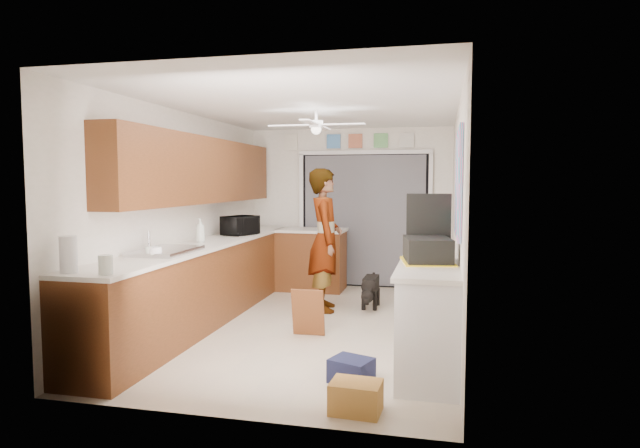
{
  "coord_description": "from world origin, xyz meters",
  "views": [
    {
      "loc": [
        1.43,
        -5.91,
        1.67
      ],
      "look_at": [
        0.0,
        0.4,
        1.15
      ],
      "focal_mm": 30.0,
      "sensor_mm": 36.0,
      "label": 1
    }
  ],
  "objects_px": {
    "man": "(325,240)",
    "navy_crate": "(351,370)",
    "paper_towel_roll": "(68,255)",
    "soap_bottle": "(200,230)",
    "suitcase": "(427,250)",
    "cup": "(155,252)",
    "microwave": "(240,225)",
    "cardboard_box": "(356,397)",
    "dog": "(371,290)"
  },
  "relations": [
    {
      "from": "soap_bottle",
      "to": "man",
      "type": "height_order",
      "value": "man"
    },
    {
      "from": "microwave",
      "to": "soap_bottle",
      "type": "relative_size",
      "value": 1.62
    },
    {
      "from": "soap_bottle",
      "to": "navy_crate",
      "type": "relative_size",
      "value": 0.89
    },
    {
      "from": "soap_bottle",
      "to": "paper_towel_roll",
      "type": "height_order",
      "value": "paper_towel_roll"
    },
    {
      "from": "cup",
      "to": "suitcase",
      "type": "xyz_separation_m",
      "value": [
        2.54,
        0.29,
        0.06
      ]
    },
    {
      "from": "cup",
      "to": "suitcase",
      "type": "relative_size",
      "value": 0.25
    },
    {
      "from": "cardboard_box",
      "to": "navy_crate",
      "type": "height_order",
      "value": "cardboard_box"
    },
    {
      "from": "cardboard_box",
      "to": "dog",
      "type": "relative_size",
      "value": 0.61
    },
    {
      "from": "suitcase",
      "to": "cardboard_box",
      "type": "xyz_separation_m",
      "value": [
        -0.46,
        -1.16,
        -0.94
      ]
    },
    {
      "from": "microwave",
      "to": "man",
      "type": "relative_size",
      "value": 0.26
    },
    {
      "from": "navy_crate",
      "to": "man",
      "type": "distance_m",
      "value": 2.64
    },
    {
      "from": "paper_towel_roll",
      "to": "navy_crate",
      "type": "xyz_separation_m",
      "value": [
        2.18,
        0.62,
        -0.99
      ]
    },
    {
      "from": "man",
      "to": "navy_crate",
      "type": "bearing_deg",
      "value": -176.62
    },
    {
      "from": "soap_bottle",
      "to": "paper_towel_roll",
      "type": "bearing_deg",
      "value": -92.01
    },
    {
      "from": "cardboard_box",
      "to": "man",
      "type": "height_order",
      "value": "man"
    },
    {
      "from": "cup",
      "to": "navy_crate",
      "type": "distance_m",
      "value": 2.17
    },
    {
      "from": "paper_towel_roll",
      "to": "navy_crate",
      "type": "bearing_deg",
      "value": 15.94
    },
    {
      "from": "paper_towel_roll",
      "to": "man",
      "type": "relative_size",
      "value": 0.16
    },
    {
      "from": "suitcase",
      "to": "dog",
      "type": "xyz_separation_m",
      "value": [
        -0.77,
        2.07,
        -0.82
      ]
    },
    {
      "from": "microwave",
      "to": "soap_bottle",
      "type": "distance_m",
      "value": 0.94
    },
    {
      "from": "suitcase",
      "to": "microwave",
      "type": "bearing_deg",
      "value": 133.29
    },
    {
      "from": "paper_towel_roll",
      "to": "man",
      "type": "bearing_deg",
      "value": 64.64
    },
    {
      "from": "man",
      "to": "paper_towel_roll",
      "type": "bearing_deg",
      "value": 140.78
    },
    {
      "from": "microwave",
      "to": "soap_bottle",
      "type": "bearing_deg",
      "value": -168.42
    },
    {
      "from": "cup",
      "to": "microwave",
      "type": "bearing_deg",
      "value": 90.1
    },
    {
      "from": "dog",
      "to": "cup",
      "type": "bearing_deg",
      "value": -126.34
    },
    {
      "from": "microwave",
      "to": "man",
      "type": "xyz_separation_m",
      "value": [
        1.21,
        -0.13,
        -0.15
      ]
    },
    {
      "from": "cup",
      "to": "paper_towel_roll",
      "type": "xyz_separation_m",
      "value": [
        -0.22,
        -0.93,
        0.1
      ]
    },
    {
      "from": "paper_towel_roll",
      "to": "cardboard_box",
      "type": "relative_size",
      "value": 0.82
    },
    {
      "from": "paper_towel_roll",
      "to": "cup",
      "type": "bearing_deg",
      "value": 76.49
    },
    {
      "from": "soap_bottle",
      "to": "suitcase",
      "type": "height_order",
      "value": "soap_bottle"
    },
    {
      "from": "man",
      "to": "cup",
      "type": "bearing_deg",
      "value": 136.13
    },
    {
      "from": "microwave",
      "to": "soap_bottle",
      "type": "height_order",
      "value": "soap_bottle"
    },
    {
      "from": "soap_bottle",
      "to": "dog",
      "type": "xyz_separation_m",
      "value": [
        1.92,
        1.07,
        -0.85
      ]
    },
    {
      "from": "paper_towel_roll",
      "to": "cardboard_box",
      "type": "height_order",
      "value": "paper_towel_roll"
    },
    {
      "from": "cardboard_box",
      "to": "navy_crate",
      "type": "bearing_deg",
      "value": 102.7
    },
    {
      "from": "suitcase",
      "to": "navy_crate",
      "type": "xyz_separation_m",
      "value": [
        -0.59,
        -0.59,
        -0.95
      ]
    },
    {
      "from": "paper_towel_roll",
      "to": "navy_crate",
      "type": "distance_m",
      "value": 2.47
    },
    {
      "from": "paper_towel_roll",
      "to": "cardboard_box",
      "type": "xyz_separation_m",
      "value": [
        2.3,
        0.05,
        -0.97
      ]
    },
    {
      "from": "microwave",
      "to": "cardboard_box",
      "type": "height_order",
      "value": "microwave"
    },
    {
      "from": "suitcase",
      "to": "dog",
      "type": "height_order",
      "value": "suitcase"
    },
    {
      "from": "microwave",
      "to": "dog",
      "type": "bearing_deg",
      "value": -65.57
    },
    {
      "from": "cup",
      "to": "cardboard_box",
      "type": "distance_m",
      "value": 2.42
    },
    {
      "from": "soap_bottle",
      "to": "cardboard_box",
      "type": "height_order",
      "value": "soap_bottle"
    },
    {
      "from": "microwave",
      "to": "cup",
      "type": "xyz_separation_m",
      "value": [
        0.0,
        -2.22,
        -0.08
      ]
    },
    {
      "from": "microwave",
      "to": "cup",
      "type": "relative_size",
      "value": 3.57
    },
    {
      "from": "dog",
      "to": "soap_bottle",
      "type": "bearing_deg",
      "value": -150.33
    },
    {
      "from": "dog",
      "to": "man",
      "type": "bearing_deg",
      "value": -154.19
    },
    {
      "from": "microwave",
      "to": "cardboard_box",
      "type": "distance_m",
      "value": 3.86
    },
    {
      "from": "suitcase",
      "to": "navy_crate",
      "type": "distance_m",
      "value": 1.27
    }
  ]
}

